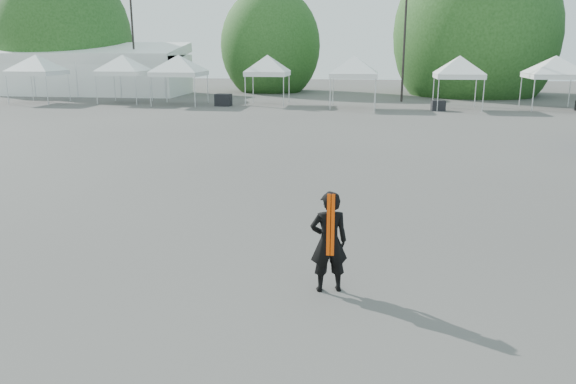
# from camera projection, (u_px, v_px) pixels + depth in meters

# --- Properties ---
(ground) EXTENTS (120.00, 120.00, 0.00)m
(ground) POSITION_uv_depth(u_px,v_px,m) (326.00, 261.00, 10.42)
(ground) COLOR #474442
(ground) RESTS_ON ground
(marquee) EXTENTS (15.00, 6.25, 4.23)m
(marquee) POSITION_uv_depth(u_px,v_px,m) (94.00, 70.00, 46.49)
(marquee) COLOR white
(marquee) RESTS_ON ground
(light_pole_west) EXTENTS (0.60, 0.25, 10.30)m
(light_pole_west) POSITION_uv_depth(u_px,v_px,m) (132.00, 22.00, 44.03)
(light_pole_west) COLOR black
(light_pole_west) RESTS_ON ground
(light_pole_east) EXTENTS (0.60, 0.25, 9.80)m
(light_pole_east) POSITION_uv_depth(u_px,v_px,m) (405.00, 22.00, 39.28)
(light_pole_east) COLOR black
(light_pole_east) RESTS_ON ground
(tree_far_w) EXTENTS (4.80, 4.80, 7.30)m
(tree_far_w) POSITION_uv_depth(u_px,v_px,m) (65.00, 39.00, 49.27)
(tree_far_w) COLOR #382314
(tree_far_w) RESTS_ON ground
(tree_mid_w) EXTENTS (4.16, 4.16, 6.33)m
(tree_mid_w) POSITION_uv_depth(u_px,v_px,m) (271.00, 46.00, 48.86)
(tree_mid_w) COLOR #382314
(tree_mid_w) RESTS_ON ground
(tree_mid_e) EXTENTS (5.12, 5.12, 7.79)m
(tree_mid_e) POSITION_uv_depth(u_px,v_px,m) (475.00, 34.00, 45.33)
(tree_mid_e) COLOR #382314
(tree_mid_e) RESTS_ON ground
(tent_a) EXTENTS (4.43, 4.43, 3.88)m
(tent_a) POSITION_uv_depth(u_px,v_px,m) (36.00, 59.00, 39.17)
(tent_a) COLOR silver
(tent_a) RESTS_ON ground
(tent_b) EXTENTS (4.31, 4.31, 3.88)m
(tent_b) POSITION_uv_depth(u_px,v_px,m) (123.00, 59.00, 39.07)
(tent_b) COLOR silver
(tent_b) RESTS_ON ground
(tent_c) EXTENTS (4.58, 4.58, 3.88)m
(tent_c) POSITION_uv_depth(u_px,v_px,m) (178.00, 59.00, 37.74)
(tent_c) COLOR silver
(tent_c) RESTS_ON ground
(tent_d) EXTENTS (3.95, 3.95, 3.88)m
(tent_d) POSITION_uv_depth(u_px,v_px,m) (267.00, 59.00, 37.98)
(tent_d) COLOR silver
(tent_d) RESTS_ON ground
(tent_e) EXTENTS (4.23, 4.23, 3.88)m
(tent_e) POSITION_uv_depth(u_px,v_px,m) (354.00, 60.00, 35.59)
(tent_e) COLOR silver
(tent_e) RESTS_ON ground
(tent_f) EXTENTS (4.07, 4.07, 3.88)m
(tent_f) POSITION_uv_depth(u_px,v_px,m) (460.00, 60.00, 34.90)
(tent_f) COLOR silver
(tent_f) RESTS_ON ground
(tent_g) EXTENTS (4.64, 4.64, 3.88)m
(tent_g) POSITION_uv_depth(u_px,v_px,m) (556.00, 60.00, 35.02)
(tent_g) COLOR silver
(tent_g) RESTS_ON ground
(man) EXTENTS (0.69, 0.54, 1.67)m
(man) POSITION_uv_depth(u_px,v_px,m) (329.00, 242.00, 8.96)
(man) COLOR black
(man) RESTS_ON ground
(crate_west) EXTENTS (1.07, 0.86, 0.79)m
(crate_west) POSITION_uv_depth(u_px,v_px,m) (223.00, 100.00, 37.61)
(crate_west) COLOR black
(crate_west) RESTS_ON ground
(crate_mid) EXTENTS (0.87, 0.70, 0.64)m
(crate_mid) POSITION_uv_depth(u_px,v_px,m) (438.00, 106.00, 34.77)
(crate_mid) COLOR black
(crate_mid) RESTS_ON ground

